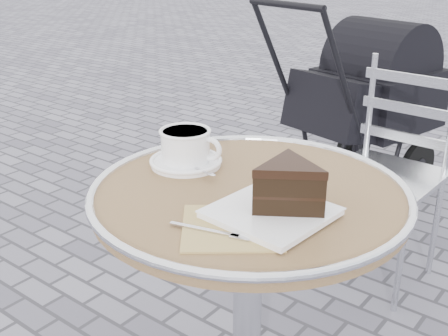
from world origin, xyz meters
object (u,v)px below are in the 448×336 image
Objects in this scene: bistro_chair at (398,147)px; baby_stroller at (363,107)px; cappuccino_set at (186,150)px; cake_plate_set at (283,192)px; cafe_table at (248,254)px.

bistro_chair is 0.81× the size of baby_stroller.
bistro_chair is (0.16, 1.01, -0.25)m from cappuccino_set.
baby_stroller is at bearing 113.81° from cake_plate_set.
cafe_table is at bearing -61.73° from baby_stroller.
cappuccino_set is at bearing -96.73° from bistro_chair.
cafe_table is at bearing 158.09° from cake_plate_set.
cappuccino_set is 1.70m from baby_stroller.
bistro_chair is (-0.18, 1.10, -0.26)m from cake_plate_set.
baby_stroller reaches higher than cafe_table.
cafe_table is 0.71× the size of baby_stroller.
cafe_table is 0.26m from cake_plate_set.
bistro_chair is at bearing -43.69° from baby_stroller.
cafe_table is 1.04m from bistro_chair.
bistro_chair reaches higher than cappuccino_set.
cake_plate_set is at bearing -26.44° from cafe_table.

